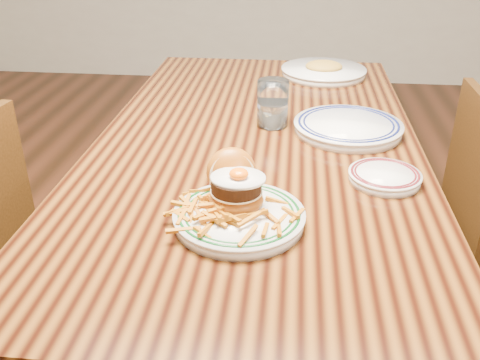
# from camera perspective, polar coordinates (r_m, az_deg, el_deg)

# --- Properties ---
(floor) EXTENTS (6.00, 6.00, 0.00)m
(floor) POSITION_cam_1_polar(r_m,az_deg,el_deg) (1.85, 1.48, -17.43)
(floor) COLOR black
(floor) RESTS_ON ground
(table) EXTENTS (0.85, 1.60, 0.75)m
(table) POSITION_cam_1_polar(r_m,az_deg,el_deg) (1.46, 1.79, 1.22)
(table) COLOR black
(table) RESTS_ON floor
(main_plate) EXTENTS (0.26, 0.27, 0.12)m
(main_plate) POSITION_cam_1_polar(r_m,az_deg,el_deg) (1.05, -0.24, -2.63)
(main_plate) COLOR silver
(main_plate) RESTS_ON table
(side_plate) EXTENTS (0.16, 0.16, 0.02)m
(side_plate) POSITION_cam_1_polar(r_m,az_deg,el_deg) (1.24, 15.18, 0.42)
(side_plate) COLOR silver
(side_plate) RESTS_ON table
(rear_plate) EXTENTS (0.29, 0.29, 0.03)m
(rear_plate) POSITION_cam_1_polar(r_m,az_deg,el_deg) (1.49, 11.45, 5.62)
(rear_plate) COLOR silver
(rear_plate) RESTS_ON table
(water_glass) EXTENTS (0.09, 0.09, 0.13)m
(water_glass) POSITION_cam_1_polar(r_m,az_deg,el_deg) (1.50, 3.51, 7.87)
(water_glass) COLOR white
(water_glass) RESTS_ON table
(far_plate) EXTENTS (0.30, 0.30, 0.05)m
(far_plate) POSITION_cam_1_polar(r_m,az_deg,el_deg) (1.99, 8.90, 11.43)
(far_plate) COLOR silver
(far_plate) RESTS_ON table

